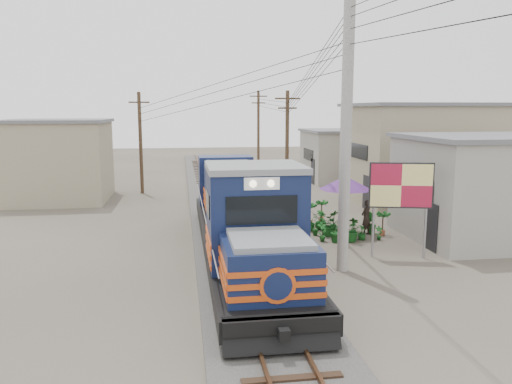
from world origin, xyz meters
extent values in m
plane|color=#473F35|center=(0.00, 0.00, 0.00)|extent=(120.00, 120.00, 0.00)
cube|color=#595651|center=(0.00, 10.00, 0.08)|extent=(3.60, 70.00, 0.16)
cube|color=#51331E|center=(-0.54, 10.00, 0.26)|extent=(0.08, 70.00, 0.12)
cube|color=#51331E|center=(0.54, 10.00, 0.26)|extent=(0.08, 70.00, 0.12)
cube|color=black|center=(0.00, 1.38, 0.78)|extent=(2.94, 16.20, 0.56)
cube|color=black|center=(0.00, -3.68, 0.47)|extent=(2.23, 3.24, 0.66)
cube|color=black|center=(0.00, 6.45, 0.47)|extent=(2.23, 3.24, 0.66)
cube|color=#101A3D|center=(0.00, -4.90, 1.64)|extent=(2.41, 2.43, 1.52)
cube|color=#101A3D|center=(0.00, -2.37, 2.45)|extent=(2.88, 2.63, 3.14)
cube|color=slate|center=(0.00, -2.37, 4.07)|extent=(2.94, 2.76, 0.18)
cube|color=black|center=(0.00, -3.69, 3.00)|extent=(2.06, 0.06, 0.81)
cube|color=white|center=(0.00, -3.70, 3.76)|extent=(1.01, 0.06, 0.35)
cube|color=#101A3D|center=(0.00, 3.91, 2.04)|extent=(2.29, 9.92, 2.33)
cube|color=slate|center=(0.00, 3.91, 3.26)|extent=(2.06, 9.92, 0.18)
cube|color=#CA4613|center=(0.00, 1.38, 1.33)|extent=(2.98, 16.20, 0.14)
cube|color=#CA4613|center=(0.00, 1.38, 1.64)|extent=(2.98, 16.20, 0.14)
cube|color=#CA4613|center=(0.00, 1.38, 1.94)|extent=(2.98, 16.20, 0.14)
cylinder|color=#9E9B93|center=(3.50, -0.50, 5.00)|extent=(0.40, 0.40, 10.00)
cylinder|color=#4C3826|center=(4.50, 14.00, 3.50)|extent=(0.24, 0.24, 7.00)
cube|color=#4C3826|center=(4.50, 14.00, 6.50)|extent=(1.60, 0.10, 0.10)
cube|color=#4C3826|center=(4.50, 14.00, 5.90)|extent=(1.20, 0.10, 0.10)
cylinder|color=#4C3826|center=(4.80, 28.00, 3.75)|extent=(0.24, 0.24, 7.50)
cube|color=#4C3826|center=(4.80, 28.00, 7.00)|extent=(1.60, 0.10, 0.10)
cube|color=#4C3826|center=(4.80, 28.00, 6.40)|extent=(1.20, 0.10, 0.10)
cylinder|color=#4C3826|center=(-5.00, 18.00, 3.50)|extent=(0.24, 0.24, 7.00)
cube|color=#4C3826|center=(-5.00, 18.00, 6.50)|extent=(1.60, 0.10, 0.10)
cube|color=#4C3826|center=(-5.00, 18.00, 5.90)|extent=(1.20, 0.10, 0.10)
cube|color=gray|center=(11.50, 3.00, 2.25)|extent=(7.00, 6.00, 4.50)
cube|color=slate|center=(11.50, 3.00, 4.60)|extent=(7.35, 6.30, 0.20)
cube|color=black|center=(7.98, 3.00, 2.48)|extent=(0.05, 3.00, 0.90)
cube|color=gray|center=(12.50, 12.00, 3.00)|extent=(8.00, 7.00, 6.00)
cube|color=slate|center=(12.50, 12.00, 6.10)|extent=(8.40, 7.35, 0.20)
cube|color=black|center=(8.48, 12.00, 3.30)|extent=(0.05, 3.50, 0.90)
cube|color=gray|center=(11.00, 22.00, 2.00)|extent=(6.00, 6.00, 4.00)
cube|color=slate|center=(11.00, 22.00, 4.10)|extent=(6.30, 6.30, 0.20)
cube|color=black|center=(7.98, 22.00, 2.20)|extent=(0.05, 3.00, 0.90)
cube|color=gray|center=(-10.00, 16.00, 2.50)|extent=(6.00, 6.00, 5.00)
cube|color=slate|center=(-10.00, 16.00, 5.10)|extent=(6.30, 6.30, 0.20)
cube|color=black|center=(-13.02, 16.00, 2.75)|extent=(0.05, 3.00, 0.90)
cylinder|color=#99999E|center=(5.22, 0.96, 1.40)|extent=(0.10, 0.10, 2.79)
cylinder|color=#99999E|center=(7.17, 0.48, 1.40)|extent=(0.10, 0.10, 2.79)
cube|color=black|center=(6.20, 0.72, 2.91)|extent=(2.42, 0.71, 1.79)
cube|color=#A81635|center=(6.20, 0.69, 2.91)|extent=(2.30, 0.64, 1.68)
cylinder|color=black|center=(5.33, 4.78, 0.05)|extent=(0.50, 0.50, 0.10)
cylinder|color=#99999E|center=(5.33, 4.78, 1.25)|extent=(0.05, 0.05, 2.49)
cone|color=#4E2369|center=(5.33, 4.78, 2.44)|extent=(3.07, 3.07, 0.62)
imported|color=black|center=(6.26, 4.38, 0.83)|extent=(0.72, 0.67, 1.65)
imported|color=#154B19|center=(3.90, 3.52, 0.44)|extent=(0.54, 0.45, 0.88)
imported|color=#154B19|center=(4.49, 3.31, 0.50)|extent=(0.68, 0.63, 1.01)
imported|color=#154B19|center=(5.21, 3.30, 0.52)|extent=(1.25, 1.24, 1.05)
imported|color=#154B19|center=(5.75, 3.54, 0.34)|extent=(0.51, 0.51, 0.67)
imported|color=#154B19|center=(6.50, 3.39, 0.32)|extent=(0.36, 0.27, 0.65)
imported|color=#154B19|center=(3.92, 4.65, 0.32)|extent=(0.41, 0.36, 0.64)
imported|color=#154B19|center=(4.48, 4.42, 0.52)|extent=(1.13, 1.20, 1.05)
imported|color=#154B19|center=(5.03, 4.56, 0.34)|extent=(0.53, 0.53, 0.68)
imported|color=#154B19|center=(5.67, 4.40, 0.43)|extent=(0.55, 0.52, 0.86)
imported|color=#154B19|center=(6.52, 4.54, 0.52)|extent=(0.73, 0.71, 1.03)
imported|color=#154B19|center=(3.90, 5.62, 0.43)|extent=(1.00, 0.96, 0.86)
imported|color=#154B19|center=(4.46, 5.74, 0.48)|extent=(0.74, 0.74, 0.95)
imported|color=#154B19|center=(5.04, 5.51, 0.51)|extent=(0.62, 0.51, 1.02)
camera|label=1|loc=(-2.21, -17.37, 5.82)|focal=35.00mm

